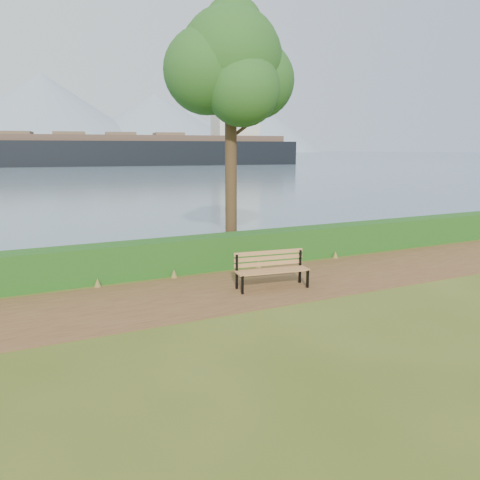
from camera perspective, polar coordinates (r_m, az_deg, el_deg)
ground at (r=11.96m, az=0.05°, el=-6.41°), size 140.00×140.00×0.00m
path at (r=12.22m, az=-0.56°, el=-6.00°), size 40.00×3.40×0.01m
hedge at (r=14.14m, az=-4.52°, el=-1.59°), size 32.00×0.85×1.00m
water at (r=270.35m, az=-24.89°, el=9.34°), size 700.00×510.00×0.00m
mountains at (r=417.05m, az=-26.90°, el=13.27°), size 585.00×190.00×70.00m
bench at (r=12.25m, az=3.80°, el=-3.30°), size 1.98×0.81×0.96m
tree at (r=15.77m, az=-1.19°, el=20.43°), size 4.31×3.61×8.28m
cargo_ship at (r=104.26m, az=-11.51°, el=10.68°), size 71.71×21.32×21.51m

